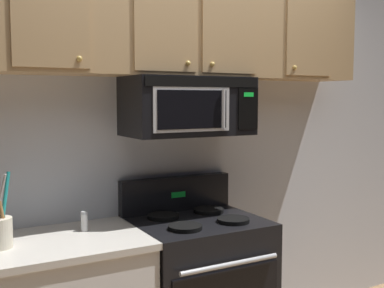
# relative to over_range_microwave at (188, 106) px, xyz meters

# --- Properties ---
(back_wall) EXTENTS (5.20, 0.10, 2.70)m
(back_wall) POSITION_rel_over_range_microwave_xyz_m (0.00, 0.25, -0.23)
(back_wall) COLOR silver
(back_wall) RESTS_ON ground_plane
(over_range_microwave) EXTENTS (0.76, 0.43, 0.35)m
(over_range_microwave) POSITION_rel_over_range_microwave_xyz_m (0.00, 0.00, 0.00)
(over_range_microwave) COLOR black
(upper_cabinets) EXTENTS (2.50, 0.36, 0.55)m
(upper_cabinets) POSITION_rel_over_range_microwave_xyz_m (0.00, 0.03, 0.45)
(upper_cabinets) COLOR tan
(salt_shaker) EXTENTS (0.04, 0.04, 0.11)m
(salt_shaker) POSITION_rel_over_range_microwave_xyz_m (-0.66, -0.02, -0.62)
(salt_shaker) COLOR white
(salt_shaker) RESTS_ON counter_segment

